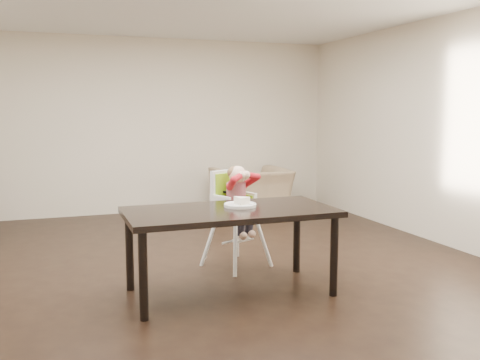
% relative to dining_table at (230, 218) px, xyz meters
% --- Properties ---
extents(ground, '(7.00, 7.00, 0.00)m').
position_rel_dining_table_xyz_m(ground, '(-0.06, 0.52, -0.67)').
color(ground, black).
rests_on(ground, ground).
extents(room_walls, '(6.02, 7.02, 2.71)m').
position_rel_dining_table_xyz_m(room_walls, '(-0.06, 0.52, 1.18)').
color(room_walls, beige).
rests_on(room_walls, ground).
extents(dining_table, '(1.80, 0.90, 0.75)m').
position_rel_dining_table_xyz_m(dining_table, '(0.00, 0.00, 0.00)').
color(dining_table, black).
rests_on(dining_table, ground).
extents(high_chair, '(0.57, 0.57, 1.04)m').
position_rel_dining_table_xyz_m(high_chair, '(0.31, 0.77, 0.06)').
color(high_chair, white).
rests_on(high_chair, ground).
extents(plate, '(0.32, 0.32, 0.08)m').
position_rel_dining_table_xyz_m(plate, '(0.13, 0.09, 0.11)').
color(plate, white).
rests_on(plate, dining_table).
extents(armchair, '(1.11, 0.74, 0.94)m').
position_rel_dining_table_xyz_m(armchair, '(1.45, 3.32, -0.20)').
color(armchair, tan).
rests_on(armchair, ground).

